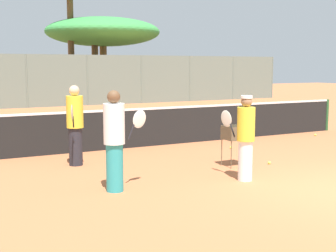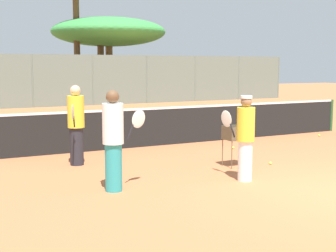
# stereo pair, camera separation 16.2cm
# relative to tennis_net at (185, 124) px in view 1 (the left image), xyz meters

# --- Properties ---
(tennis_net) EXTENTS (11.32, 0.10, 1.07)m
(tennis_net) POSITION_rel_tennis_net_xyz_m (0.00, 0.00, 0.00)
(tennis_net) COLOR #26592D
(tennis_net) RESTS_ON ground_plane
(back_fence) EXTENTS (29.87, 0.08, 2.82)m
(back_fence) POSITION_rel_tennis_net_xyz_m (0.00, 13.72, 0.85)
(back_fence) COLOR slate
(back_fence) RESTS_ON ground_plane
(tree_0) EXTENTS (3.69, 3.69, 5.15)m
(tree_0) POSITION_rel_tennis_net_xyz_m (3.14, 16.65, 4.00)
(tree_0) COLOR brown
(tree_0) RESTS_ON ground_plane
(tree_1) EXTENTS (7.22, 7.22, 5.24)m
(tree_1) POSITION_rel_tennis_net_xyz_m (3.85, 17.10, 3.76)
(tree_1) COLOR brown
(tree_1) RESTS_ON ground_plane
(player_white_outfit) EXTENTS (0.34, 0.88, 1.64)m
(player_white_outfit) POSITION_rel_tennis_net_xyz_m (-1.19, -4.35, 0.30)
(player_white_outfit) COLOR white
(player_white_outfit) RESTS_ON ground_plane
(player_red_cap) EXTENTS (0.92, 0.37, 1.79)m
(player_red_cap) POSITION_rel_tennis_net_xyz_m (-3.70, -3.91, 0.36)
(player_red_cap) COLOR teal
(player_red_cap) RESTS_ON ground_plane
(player_yellow_shirt) EXTENTS (0.49, 0.88, 1.78)m
(player_yellow_shirt) POSITION_rel_tennis_net_xyz_m (-3.67, -1.48, 0.36)
(player_yellow_shirt) COLOR #26262D
(player_yellow_shirt) RESTS_ON ground_plane
(ball_cart) EXTENTS (0.56, 0.41, 0.90)m
(ball_cart) POSITION_rel_tennis_net_xyz_m (-0.58, -3.22, 0.11)
(ball_cart) COLOR brown
(ball_cart) RESTS_ON ground_plane
(tennis_ball_1) EXTENTS (0.07, 0.07, 0.07)m
(tennis_ball_1) POSITION_rel_tennis_net_xyz_m (0.62, -1.38, -0.53)
(tennis_ball_1) COLOR #D1E54C
(tennis_ball_1) RESTS_ON ground_plane
(tennis_ball_2) EXTENTS (0.07, 0.07, 0.07)m
(tennis_ball_2) POSITION_rel_tennis_net_xyz_m (0.21, -3.42, -0.53)
(tennis_ball_2) COLOR #D1E54C
(tennis_ball_2) RESTS_ON ground_plane
(tennis_ball_3) EXTENTS (0.07, 0.07, 0.07)m
(tennis_ball_3) POSITION_rel_tennis_net_xyz_m (4.32, -0.76, -0.53)
(tennis_ball_3) COLOR #D1E54C
(tennis_ball_3) RESTS_ON ground_plane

